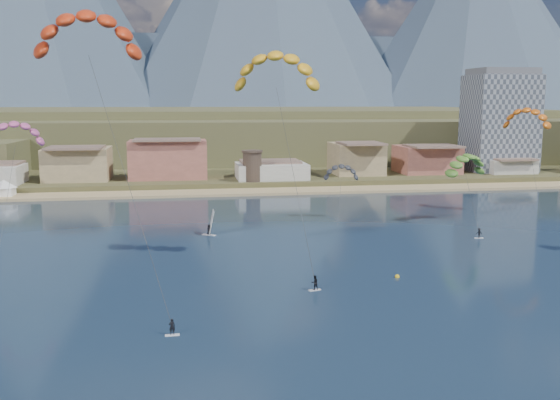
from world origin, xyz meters
name	(u,v)px	position (x,y,z in m)	size (l,w,h in m)	color
ground	(331,355)	(0.00, 0.00, 0.00)	(2400.00, 2400.00, 0.00)	black
beach	(237,192)	(0.00, 106.00, 0.25)	(2200.00, 12.00, 0.90)	tan
land	(197,125)	(0.00, 560.00, 0.00)	(2200.00, 900.00, 4.00)	brown
foothills	(261,133)	(22.39, 232.47, 9.08)	(940.00, 210.00, 18.00)	brown
mountain_ridge	(180,6)	(-14.60, 823.65, 150.31)	(2060.00, 480.00, 400.00)	#323F54
town	(88,159)	(-40.00, 122.00, 8.00)	(400.00, 24.00, 12.00)	beige
apartment_tower	(500,121)	(85.00, 128.00, 17.82)	(20.00, 16.00, 32.00)	gray
watchtower	(252,166)	(5.00, 114.00, 6.37)	(5.82, 5.82, 8.60)	#47382D
kitesurfer_red	(87,28)	(-23.99, 19.91, 32.32)	(16.01, 15.83, 36.31)	silver
kitesurfer_yellow	(276,66)	(-0.25, 33.62, 29.04)	(13.73, 18.12, 32.85)	silver
kitesurfer_green	(466,162)	(41.16, 58.82, 12.25)	(10.68, 17.62, 17.48)	silver
distant_kite_pink	(14,130)	(-40.64, 51.41, 19.50)	(9.90, 6.79, 22.34)	#262626
distant_kite_dark	(341,169)	(18.17, 67.26, 10.23)	(7.81, 6.06, 13.38)	#262626
distant_kite_orange	(527,115)	(58.80, 68.04, 21.16)	(10.00, 10.01, 24.14)	#262626
windsurfer	(210,227)	(-9.22, 55.50, 1.45)	(2.88, 2.87, 4.57)	silver
buoy	(397,277)	(15.21, 24.30, 0.11)	(0.65, 0.65, 0.65)	yellow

